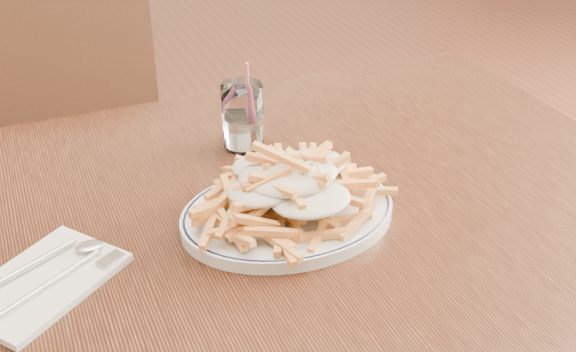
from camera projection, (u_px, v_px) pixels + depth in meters
name	position (u px, v px, depth m)	size (l,w,h in m)	color
table	(260.00, 253.00, 1.05)	(1.20, 0.80, 0.75)	black
chair_far	(63.00, 138.00, 1.69)	(0.42, 0.42, 0.90)	black
fries_plate	(288.00, 214.00, 0.98)	(0.34, 0.31, 0.02)	white
loaded_fries	(288.00, 183.00, 0.95)	(0.27, 0.22, 0.08)	#D88E42
napkin	(42.00, 282.00, 0.86)	(0.19, 0.12, 0.01)	silver
cutlery	(40.00, 275.00, 0.86)	(0.17, 0.14, 0.01)	silver
water_glass	(243.00, 120.00, 1.14)	(0.07, 0.07, 0.14)	white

